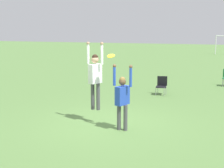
{
  "coord_description": "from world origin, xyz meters",
  "views": [
    {
      "loc": [
        3.83,
        -8.92,
        2.98
      ],
      "look_at": [
        0.12,
        0.06,
        1.3
      ],
      "focal_mm": 50.0,
      "sensor_mm": 36.0,
      "label": 1
    }
  ],
  "objects_px": {
    "person_defending": "(122,96)",
    "camping_chair_2": "(162,84)",
    "person_jumping": "(95,74)",
    "frisbee": "(111,56)"
  },
  "relations": [
    {
      "from": "person_defending",
      "to": "camping_chair_2",
      "type": "distance_m",
      "value": 5.67
    },
    {
      "from": "person_defending",
      "to": "person_jumping",
      "type": "bearing_deg",
      "value": -90.0
    },
    {
      "from": "frisbee",
      "to": "person_defending",
      "type": "bearing_deg",
      "value": -20.1
    },
    {
      "from": "frisbee",
      "to": "person_jumping",
      "type": "bearing_deg",
      "value": 160.45
    },
    {
      "from": "frisbee",
      "to": "camping_chair_2",
      "type": "distance_m",
      "value": 5.76
    },
    {
      "from": "camping_chair_2",
      "to": "person_defending",
      "type": "bearing_deg",
      "value": 80.31
    },
    {
      "from": "frisbee",
      "to": "camping_chair_2",
      "type": "bearing_deg",
      "value": 87.17
    },
    {
      "from": "person_defending",
      "to": "frisbee",
      "type": "bearing_deg",
      "value": -90.33
    },
    {
      "from": "person_defending",
      "to": "camping_chair_2",
      "type": "relative_size",
      "value": 2.31
    },
    {
      "from": "person_jumping",
      "to": "person_defending",
      "type": "height_order",
      "value": "person_jumping"
    }
  ]
}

